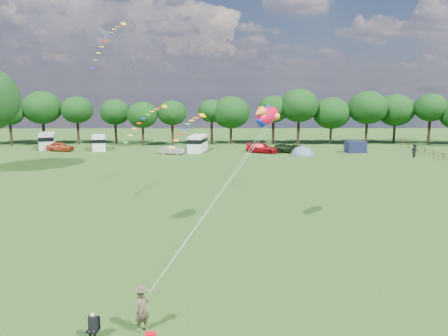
{
  "coord_description": "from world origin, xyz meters",
  "views": [
    {
      "loc": [
        -0.29,
        -26.03,
        10.12
      ],
      "look_at": [
        0.0,
        8.0,
        4.0
      ],
      "focal_mm": 35.0,
      "sensor_mm": 36.0,
      "label": 1
    }
  ],
  "objects_px": {
    "tent_greyblue": "(303,155)",
    "walker_a": "(413,153)",
    "car_b": "(171,150)",
    "campervan_c": "(198,143)",
    "camp_chair": "(93,323)",
    "walker_b": "(415,150)",
    "car_c": "(262,148)",
    "car_a": "(60,147)",
    "campervan_b": "(99,142)",
    "fish_kite": "(266,116)",
    "tent_orange": "(172,153)",
    "car_d": "(292,148)",
    "campervan_a": "(47,140)",
    "kite_flyer": "(142,311)"
  },
  "relations": [
    {
      "from": "car_a",
      "to": "camp_chair",
      "type": "height_order",
      "value": "car_a"
    },
    {
      "from": "car_c",
      "to": "fish_kite",
      "type": "distance_m",
      "value": 40.57
    },
    {
      "from": "campervan_c",
      "to": "camp_chair",
      "type": "relative_size",
      "value": 4.83
    },
    {
      "from": "car_d",
      "to": "campervan_a",
      "type": "bearing_deg",
      "value": 87.19
    },
    {
      "from": "campervan_a",
      "to": "campervan_b",
      "type": "distance_m",
      "value": 9.41
    },
    {
      "from": "car_b",
      "to": "tent_greyblue",
      "type": "xyz_separation_m",
      "value": [
        20.66,
        -1.25,
        -0.65
      ]
    },
    {
      "from": "camp_chair",
      "to": "walker_b",
      "type": "relative_size",
      "value": 0.62
    },
    {
      "from": "car_b",
      "to": "camp_chair",
      "type": "distance_m",
      "value": 52.33
    },
    {
      "from": "car_b",
      "to": "tent_orange",
      "type": "distance_m",
      "value": 1.17
    },
    {
      "from": "campervan_c",
      "to": "walker_a",
      "type": "xyz_separation_m",
      "value": [
        32.84,
        -7.11,
        -0.68
      ]
    },
    {
      "from": "kite_flyer",
      "to": "car_a",
      "type": "bearing_deg",
      "value": 75.55
    },
    {
      "from": "car_c",
      "to": "walker_b",
      "type": "relative_size",
      "value": 2.69
    },
    {
      "from": "car_b",
      "to": "campervan_c",
      "type": "distance_m",
      "value": 5.21
    },
    {
      "from": "walker_b",
      "to": "tent_orange",
      "type": "bearing_deg",
      "value": -2.53
    },
    {
      "from": "campervan_a",
      "to": "campervan_c",
      "type": "height_order",
      "value": "campervan_a"
    },
    {
      "from": "fish_kite",
      "to": "walker_a",
      "type": "relative_size",
      "value": 2.14
    },
    {
      "from": "tent_orange",
      "to": "tent_greyblue",
      "type": "height_order",
      "value": "tent_greyblue"
    },
    {
      "from": "campervan_c",
      "to": "tent_orange",
      "type": "relative_size",
      "value": 2.05
    },
    {
      "from": "car_a",
      "to": "campervan_b",
      "type": "bearing_deg",
      "value": -64.07
    },
    {
      "from": "car_a",
      "to": "tent_orange",
      "type": "relative_size",
      "value": 1.64
    },
    {
      "from": "car_c",
      "to": "campervan_a",
      "type": "xyz_separation_m",
      "value": [
        -36.75,
        4.99,
        0.71
      ]
    },
    {
      "from": "kite_flyer",
      "to": "fish_kite",
      "type": "height_order",
      "value": "fish_kite"
    },
    {
      "from": "car_c",
      "to": "car_d",
      "type": "xyz_separation_m",
      "value": [
        4.83,
        0.22,
        0.0
      ]
    },
    {
      "from": "campervan_b",
      "to": "campervan_c",
      "type": "xyz_separation_m",
      "value": [
        16.88,
        -1.86,
        0.11
      ]
    },
    {
      "from": "campervan_c",
      "to": "camp_chair",
      "type": "xyz_separation_m",
      "value": [
        -1.46,
        -55.5,
        -0.72
      ]
    },
    {
      "from": "camp_chair",
      "to": "walker_a",
      "type": "relative_size",
      "value": 0.79
    },
    {
      "from": "car_b",
      "to": "walker_a",
      "type": "distance_m",
      "value": 37.05
    },
    {
      "from": "car_c",
      "to": "fish_kite",
      "type": "xyz_separation_m",
      "value": [
        -3.61,
        -39.7,
        7.53
      ]
    },
    {
      "from": "tent_orange",
      "to": "camp_chair",
      "type": "relative_size",
      "value": 2.35
    },
    {
      "from": "campervan_c",
      "to": "walker_b",
      "type": "height_order",
      "value": "campervan_c"
    },
    {
      "from": "car_a",
      "to": "campervan_b",
      "type": "height_order",
      "value": "campervan_b"
    },
    {
      "from": "car_d",
      "to": "tent_orange",
      "type": "bearing_deg",
      "value": 95.99
    },
    {
      "from": "fish_kite",
      "to": "campervan_b",
      "type": "bearing_deg",
      "value": 62.17
    },
    {
      "from": "car_c",
      "to": "car_b",
      "type": "bearing_deg",
      "value": 119.16
    },
    {
      "from": "walker_b",
      "to": "tent_greyblue",
      "type": "bearing_deg",
      "value": -1.27
    },
    {
      "from": "car_d",
      "to": "fish_kite",
      "type": "distance_m",
      "value": 41.49
    },
    {
      "from": "campervan_a",
      "to": "fish_kite",
      "type": "distance_m",
      "value": 56.05
    },
    {
      "from": "car_d",
      "to": "kite_flyer",
      "type": "xyz_separation_m",
      "value": [
        -14.94,
        -53.42,
        0.15
      ]
    },
    {
      "from": "car_d",
      "to": "camp_chair",
      "type": "relative_size",
      "value": 4.78
    },
    {
      "from": "car_b",
      "to": "campervan_c",
      "type": "relative_size",
      "value": 0.66
    },
    {
      "from": "car_a",
      "to": "camp_chair",
      "type": "xyz_separation_m",
      "value": [
        21.47,
        -55.89,
        -0.06
      ]
    },
    {
      "from": "tent_greyblue",
      "to": "walker_a",
      "type": "distance_m",
      "value": 16.41
    },
    {
      "from": "campervan_a",
      "to": "fish_kite",
      "type": "xyz_separation_m",
      "value": [
        33.14,
        -44.69,
        6.83
      ]
    },
    {
      "from": "campervan_b",
      "to": "tent_greyblue",
      "type": "distance_m",
      "value": 34.16
    },
    {
      "from": "car_b",
      "to": "walker_b",
      "type": "xyz_separation_m",
      "value": [
        37.73,
        -2.39,
        0.29
      ]
    },
    {
      "from": "car_d",
      "to": "walker_b",
      "type": "relative_size",
      "value": 2.97
    },
    {
      "from": "campervan_b",
      "to": "walker_a",
      "type": "xyz_separation_m",
      "value": [
        49.72,
        -8.97,
        -0.56
      ]
    },
    {
      "from": "tent_greyblue",
      "to": "car_a",
      "type": "bearing_deg",
      "value": 172.97
    },
    {
      "from": "tent_greyblue",
      "to": "kite_flyer",
      "type": "height_order",
      "value": "kite_flyer"
    },
    {
      "from": "camp_chair",
      "to": "walker_b",
      "type": "distance_m",
      "value": 61.03
    }
  ]
}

